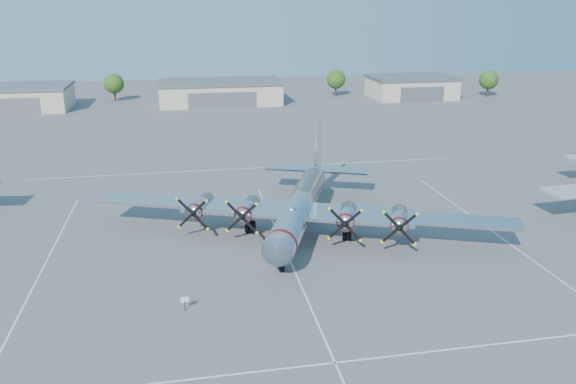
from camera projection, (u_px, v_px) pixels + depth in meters
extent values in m
plane|color=#565659|center=(279.00, 235.00, 57.35)|extent=(260.00, 260.00, 0.00)
cube|color=silver|center=(40.00, 275.00, 48.84)|extent=(0.15, 40.00, 0.01)
cube|color=silver|center=(288.00, 255.00, 52.69)|extent=(0.15, 40.00, 0.01)
cube|color=silver|center=(502.00, 238.00, 56.54)|extent=(0.15, 40.00, 0.01)
cube|color=silver|center=(335.00, 363.00, 36.85)|extent=(60.00, 0.15, 0.01)
cube|color=silver|center=(249.00, 168.00, 80.65)|extent=(60.00, 0.15, 0.01)
cube|color=#BEB297|center=(18.00, 99.00, 125.15)|extent=(22.00, 14.00, 4.80)
cube|color=slate|center=(16.00, 87.00, 124.29)|extent=(22.60, 14.60, 0.60)
cube|color=slate|center=(10.00, 107.00, 118.77)|extent=(12.10, 0.20, 3.60)
cube|color=#BEB297|center=(220.00, 93.00, 133.02)|extent=(28.00, 14.00, 4.80)
cube|color=slate|center=(220.00, 82.00, 132.17)|extent=(28.60, 14.60, 0.60)
cube|color=slate|center=(223.00, 101.00, 126.64)|extent=(15.40, 0.20, 3.60)
cube|color=#BEB297|center=(411.00, 88.00, 141.43)|extent=(20.00, 14.00, 4.80)
cube|color=slate|center=(412.00, 77.00, 140.57)|extent=(20.60, 14.60, 0.60)
cube|color=slate|center=(422.00, 95.00, 135.05)|extent=(11.00, 0.20, 3.60)
cylinder|color=#382619|center=(115.00, 95.00, 136.42)|extent=(0.50, 0.50, 2.80)
sphere|color=#254A15|center=(114.00, 84.00, 135.52)|extent=(4.80, 4.80, 4.80)
cylinder|color=#382619|center=(336.00, 91.00, 144.19)|extent=(0.50, 0.50, 2.80)
sphere|color=#254A15|center=(336.00, 79.00, 143.28)|extent=(4.80, 4.80, 4.80)
cylinder|color=#382619|center=(488.00, 91.00, 143.38)|extent=(0.50, 0.50, 2.80)
sphere|color=#254A15|center=(489.00, 80.00, 142.48)|extent=(4.80, 4.80, 4.80)
cylinder|color=black|center=(185.00, 305.00, 42.99)|extent=(0.07, 0.07, 0.90)
cube|color=white|center=(184.00, 300.00, 42.82)|extent=(0.62, 0.11, 0.45)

